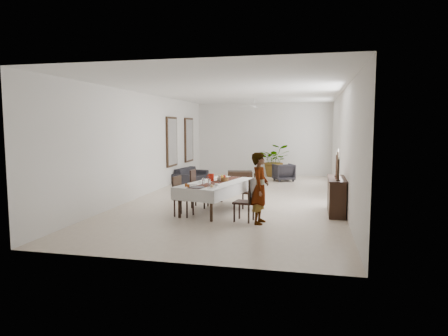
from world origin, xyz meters
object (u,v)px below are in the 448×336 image
(red_pitcher, at_px, (211,177))
(sideboard_body, at_px, (336,196))
(dining_table_top, at_px, (217,184))
(woman, at_px, (260,188))
(sofa, at_px, (191,175))

(red_pitcher, relative_size, sideboard_body, 0.14)
(dining_table_top, relative_size, woman, 1.47)
(sideboard_body, bearing_deg, woman, -140.63)
(red_pitcher, distance_m, sofa, 5.31)
(red_pitcher, bearing_deg, dining_table_top, -44.63)
(dining_table_top, xyz_separation_m, woman, (1.26, -1.10, 0.09))
(woman, height_order, sideboard_body, woman)
(woman, xyz_separation_m, sofa, (-3.53, 6.16, -0.53))
(dining_table_top, relative_size, sofa, 1.25)
(dining_table_top, relative_size, red_pitcher, 12.00)
(woman, distance_m, sofa, 7.12)
(woman, bearing_deg, sofa, 33.30)
(sideboard_body, distance_m, sofa, 7.09)
(red_pitcher, height_order, woman, woman)
(woman, distance_m, sideboard_body, 2.27)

